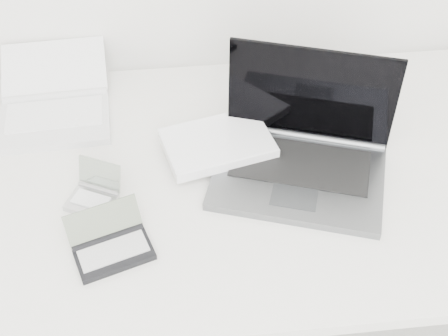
{
  "coord_description": "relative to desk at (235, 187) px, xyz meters",
  "views": [
    {
      "loc": [
        -0.13,
        0.6,
        1.74
      ],
      "look_at": [
        -0.03,
        1.51,
        0.79
      ],
      "focal_mm": 50.0,
      "sensor_mm": 36.0,
      "label": 1
    }
  ],
  "objects": [
    {
      "name": "netbook_open_white",
      "position": [
        -0.41,
        0.25,
        0.07
      ],
      "size": [
        0.28,
        0.34,
        0.08
      ],
      "rotation": [
        0.0,
        0.0,
        0.05
      ],
      "color": "silver",
      "rests_on": "desk"
    },
    {
      "name": "laptop_large",
      "position": [
        0.1,
        0.02,
        0.09
      ],
      "size": [
        0.52,
        0.39,
        0.25
      ],
      "rotation": [
        0.0,
        0.0,
        -0.32
      ],
      "color": "slate",
      "rests_on": "desk"
    },
    {
      "name": "pda_silver",
      "position": [
        -0.31,
        -0.05,
        0.06
      ],
      "size": [
        0.13,
        0.13,
        0.08
      ],
      "rotation": [
        0.0,
        0.0,
        -0.46
      ],
      "color": "#B6B7BB",
      "rests_on": "desk"
    },
    {
      "name": "desk",
      "position": [
        0.0,
        0.0,
        0.0
      ],
      "size": [
        1.6,
        0.8,
        0.73
      ],
      "color": "white",
      "rests_on": "ground"
    },
    {
      "name": "palmtop_charcoal",
      "position": [
        -0.27,
        -0.19,
        0.06
      ],
      "size": [
        0.18,
        0.16,
        0.08
      ],
      "rotation": [
        0.0,
        0.0,
        0.31
      ],
      "color": "black",
      "rests_on": "desk"
    }
  ]
}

